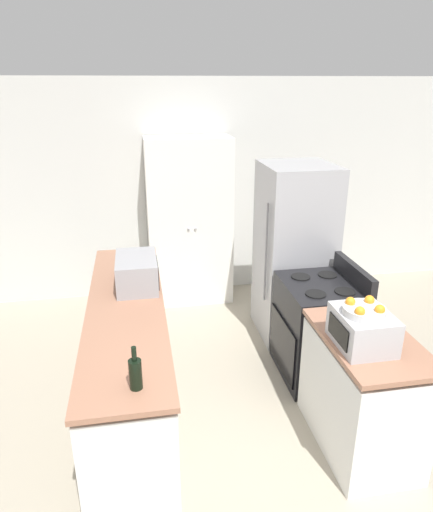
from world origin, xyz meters
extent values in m
cube|color=silver|center=(0.00, 3.54, 1.30)|extent=(7.00, 0.06, 2.60)
cube|color=silver|center=(-0.83, 1.39, 0.41)|extent=(0.58, 2.54, 0.83)
cube|color=#9E6B51|center=(-0.83, 1.39, 0.88)|extent=(0.60, 2.59, 0.04)
cube|color=silver|center=(0.83, 0.59, 0.41)|extent=(0.58, 0.96, 0.83)
cube|color=#9E6B51|center=(0.83, 0.59, 0.88)|extent=(0.60, 0.98, 0.04)
cube|color=white|center=(-0.09, 3.25, 0.99)|extent=(0.98, 0.48, 1.97)
sphere|color=#B2B2B7|center=(-0.13, 3.00, 0.99)|extent=(0.03, 0.03, 0.03)
sphere|color=#B2B2B7|center=(-0.05, 3.00, 0.99)|extent=(0.03, 0.03, 0.03)
cube|color=black|center=(0.85, 1.47, 0.45)|extent=(0.64, 0.75, 0.90)
cube|color=black|center=(0.52, 1.47, 0.34)|extent=(0.02, 0.66, 0.49)
cube|color=black|center=(1.14, 1.47, 0.98)|extent=(0.06, 0.71, 0.16)
cylinder|color=black|center=(0.72, 1.29, 0.91)|extent=(0.17, 0.17, 0.01)
cylinder|color=black|center=(0.72, 1.65, 0.91)|extent=(0.17, 0.17, 0.01)
cylinder|color=black|center=(0.97, 1.29, 0.91)|extent=(0.17, 0.17, 0.01)
cylinder|color=black|center=(0.97, 1.65, 0.91)|extent=(0.17, 0.17, 0.01)
cube|color=#A3A3A8|center=(0.86, 2.26, 0.90)|extent=(0.68, 0.74, 1.81)
cylinder|color=gray|center=(0.51, 2.06, 0.99)|extent=(0.02, 0.02, 0.99)
cube|color=#939399|center=(-0.72, 1.72, 1.03)|extent=(0.34, 0.52, 0.26)
cube|color=black|center=(-0.55, 1.68, 1.03)|extent=(0.01, 0.32, 0.19)
cylinder|color=black|center=(-0.76, 0.32, 0.99)|extent=(0.08, 0.08, 0.18)
cylinder|color=black|center=(-0.76, 0.32, 1.13)|extent=(0.03, 0.03, 0.09)
cube|color=#B2B2B7|center=(0.72, 0.51, 1.02)|extent=(0.33, 0.41, 0.24)
cube|color=black|center=(0.55, 0.51, 1.02)|extent=(0.01, 0.29, 0.15)
cylinder|color=silver|center=(0.71, 0.50, 1.17)|extent=(0.27, 0.27, 0.05)
sphere|color=orange|center=(0.77, 0.56, 1.20)|extent=(0.06, 0.06, 0.06)
sphere|color=orange|center=(0.64, 0.56, 1.20)|extent=(0.06, 0.06, 0.06)
sphere|color=orange|center=(0.64, 0.43, 1.20)|extent=(0.06, 0.06, 0.06)
sphere|color=orange|center=(0.77, 0.43, 1.20)|extent=(0.06, 0.06, 0.06)
camera|label=1|loc=(-0.69, -1.90, 2.54)|focal=32.00mm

